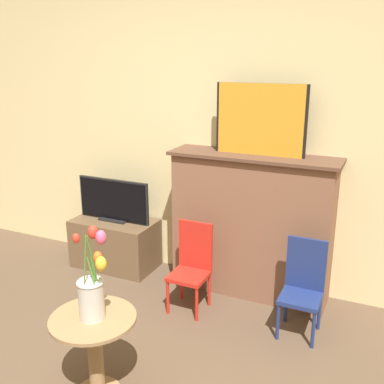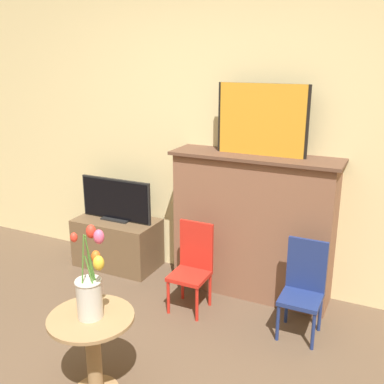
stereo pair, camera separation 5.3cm
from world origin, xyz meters
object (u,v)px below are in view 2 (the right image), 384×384
Objects in this scene: tv_monitor at (116,200)px; chair_blue at (303,285)px; vase_tulips at (90,288)px; chair_red at (193,263)px; painting at (262,120)px.

tv_monitor reaches higher than chair_blue.
tv_monitor is 1.67m from vase_tulips.
chair_blue is 1.32× the size of vase_tulips.
vase_tulips is at bearing -94.34° from chair_red.
tv_monitor is at bearing -177.14° from painting.
chair_blue is at bearing 50.83° from vase_tulips.
chair_red is 1.32× the size of vase_tulips.
chair_blue is 1.48m from vase_tulips.
painting is at bearing 140.05° from chair_blue.
tv_monitor is 1.03m from chair_red.
chair_red is 1.14m from vase_tulips.
chair_red is at bearing -130.98° from painting.
tv_monitor is (-1.29, -0.06, -0.79)m from painting.
painting is 1.19m from chair_red.
vase_tulips is at bearing -59.54° from tv_monitor.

